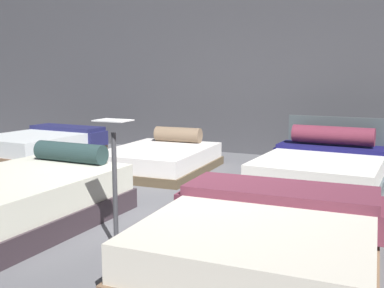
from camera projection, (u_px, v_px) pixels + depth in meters
name	position (u px, v px, depth m)	size (l,w,h in m)	color
ground_plane	(186.00, 207.00, 5.01)	(18.00, 18.00, 0.02)	#5B5B60
showroom_back_wall	(272.00, 59.00, 7.99)	(18.00, 0.06, 3.50)	#47474C
bed_1	(18.00, 199.00, 4.36)	(1.52, 2.08, 0.71)	#352930
bed_2	(264.00, 238.00, 3.41)	(1.77, 2.01, 0.49)	brown
bed_4	(41.00, 146.00, 7.86)	(1.60, 2.03, 0.52)	brown
bed_5	(160.00, 159.00, 6.85)	(1.51, 1.96, 0.61)	brown
bed_6	(323.00, 167.00, 5.98)	(1.68, 2.14, 0.84)	#4A5559
price_sign	(115.00, 200.00, 3.70)	(0.28, 0.24, 1.09)	#3F3F44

